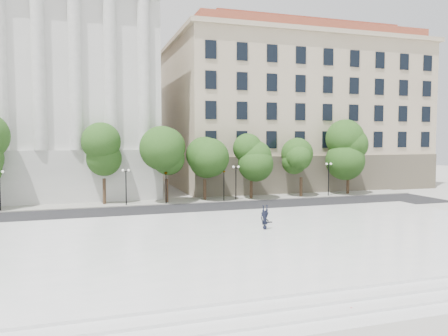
{
  "coord_description": "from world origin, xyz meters",
  "views": [
    {
      "loc": [
        -10.53,
        -25.09,
        7.38
      ],
      "look_at": [
        0.61,
        10.0,
        4.8
      ],
      "focal_mm": 35.0,
      "sensor_mm": 36.0,
      "label": 1
    }
  ],
  "objects": [
    {
      "name": "ground",
      "position": [
        0.0,
        0.0,
        0.0
      ],
      "size": [
        160.0,
        160.0,
        0.0
      ],
      "primitive_type": "plane",
      "color": "#B0AEA7",
      "rests_on": "ground"
    },
    {
      "name": "plaza",
      "position": [
        0.0,
        3.0,
        0.23
      ],
      "size": [
        44.0,
        22.0,
        0.45
      ],
      "primitive_type": "cube",
      "color": "white",
      "rests_on": "ground"
    },
    {
      "name": "street",
      "position": [
        0.0,
        18.0,
        0.01
      ],
      "size": [
        60.0,
        8.0,
        0.02
      ],
      "primitive_type": "cube",
      "color": "black",
      "rests_on": "ground"
    },
    {
      "name": "far_sidewalk",
      "position": [
        0.0,
        24.0,
        0.06
      ],
      "size": [
        60.0,
        4.0,
        0.12
      ],
      "primitive_type": "cube",
      "color": "gray",
      "rests_on": "ground"
    },
    {
      "name": "building_west",
      "position": [
        -17.0,
        38.57,
        12.89
      ],
      "size": [
        31.5,
        27.65,
        25.6
      ],
      "color": "silver",
      "rests_on": "ground"
    },
    {
      "name": "building_east",
      "position": [
        20.0,
        38.91,
        11.14
      ],
      "size": [
        36.0,
        26.15,
        23.0
      ],
      "color": "beige",
      "rests_on": "ground"
    },
    {
      "name": "traffic_light_west",
      "position": [
        -2.18,
        22.3,
        3.62
      ],
      "size": [
        0.57,
        1.6,
        4.13
      ],
      "color": "black",
      "rests_on": "ground"
    },
    {
      "name": "traffic_light_east",
      "position": [
        4.5,
        22.3,
        3.65
      ],
      "size": [
        0.56,
        1.67,
        4.16
      ],
      "color": "black",
      "rests_on": "ground"
    },
    {
      "name": "person_lying",
      "position": [
        2.26,
        5.0,
        0.7
      ],
      "size": [
        0.9,
        1.92,
        0.5
      ],
      "primitive_type": "imported",
      "rotation": [
        -1.54,
        0.0,
        0.12
      ],
      "color": "black",
      "rests_on": "plaza"
    },
    {
      "name": "skateboard",
      "position": [
        3.5,
        7.29,
        0.49
      ],
      "size": [
        0.7,
        0.18,
        0.07
      ],
      "primitive_type": "cube",
      "rotation": [
        0.0,
        0.0,
        0.01
      ],
      "color": "black",
      "rests_on": "plaza"
    },
    {
      "name": "plaza_steps",
      "position": [
        0.0,
        -8.9,
        0.12
      ],
      "size": [
        44.0,
        3.0,
        0.3
      ],
      "color": "white",
      "rests_on": "ground"
    },
    {
      "name": "street_trees",
      "position": [
        1.6,
        23.6,
        5.23
      ],
      "size": [
        46.69,
        5.04,
        7.99
      ],
      "color": "#382619",
      "rests_on": "ground"
    },
    {
      "name": "lamp_posts",
      "position": [
        -0.11,
        22.6,
        2.86
      ],
      "size": [
        37.93,
        0.28,
        4.24
      ],
      "color": "black",
      "rests_on": "ground"
    }
  ]
}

